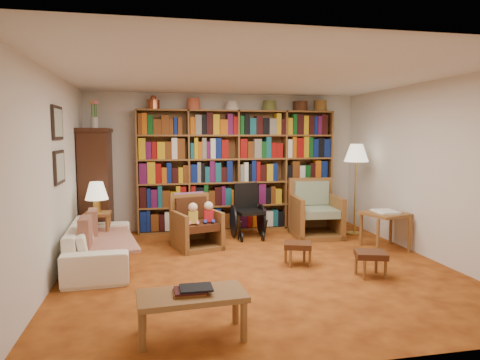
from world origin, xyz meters
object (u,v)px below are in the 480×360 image
object	(u,v)px
side_table_papers	(385,218)
coffee_table	(192,299)
wheelchair	(247,213)
sofa	(100,244)
floor_lamp	(356,157)
footstool_b	(371,256)
armchair_leather	(196,225)
side_table_lamp	(98,224)
footstool_a	(298,247)
armchair_sage	(314,214)

from	to	relation	value
side_table_papers	coffee_table	size ratio (longest dim) A/B	0.77
wheelchair	sofa	bearing A→B (deg)	-152.54
sofa	floor_lamp	size ratio (longest dim) A/B	1.22
footstool_b	coffee_table	distance (m)	2.58
side_table_papers	sofa	bearing A→B (deg)	179.80
armchair_leather	footstool_b	xyz separation A→B (m)	(1.97, -1.85, -0.09)
side_table_lamp	armchair_leather	distance (m)	1.47
armchair_leather	side_table_papers	world-z (taller)	armchair_leather
coffee_table	wheelchair	bearing A→B (deg)	70.03
wheelchair	footstool_b	bearing A→B (deg)	-66.35
side_table_lamp	coffee_table	size ratio (longest dim) A/B	0.63
sofa	coffee_table	size ratio (longest dim) A/B	2.02
armchair_leather	wheelchair	distance (m)	1.07
armchair_leather	footstool_a	distance (m)	1.74
floor_lamp	armchair_sage	bearing A→B (deg)	174.59
armchair_sage	floor_lamp	distance (m)	1.25
armchair_sage	coffee_table	xyz separation A→B (m)	(-2.43, -3.37, -0.04)
coffee_table	armchair_sage	bearing A→B (deg)	54.19
sofa	footstool_b	xyz separation A→B (m)	(3.34, -1.17, -0.03)
footstool_a	coffee_table	bearing A→B (deg)	-131.65
armchair_leather	floor_lamp	size ratio (longest dim) A/B	0.54
footstool_b	side_table_lamp	bearing A→B (deg)	152.43
armchair_leather	footstool_a	xyz separation A→B (m)	(1.25, -1.21, -0.09)
side_table_lamp	sofa	bearing A→B (deg)	-80.89
sofa	coffee_table	world-z (taller)	sofa
armchair_leather	wheelchair	xyz separation A→B (m)	(0.94, 0.52, 0.07)
armchair_sage	wheelchair	distance (m)	1.17
armchair_sage	footstool_a	distance (m)	1.81
footstool_b	coffee_table	bearing A→B (deg)	-153.71
armchair_leather	side_table_papers	bearing A→B (deg)	-13.72
armchair_leather	footstool_a	size ratio (longest dim) A/B	1.94
wheelchair	side_table_papers	distance (m)	2.25
side_table_papers	footstool_a	size ratio (longest dim) A/B	1.67
side_table_lamp	side_table_papers	distance (m)	4.35
sofa	side_table_papers	size ratio (longest dim) A/B	2.64
side_table_lamp	armchair_leather	world-z (taller)	armchair_leather
floor_lamp	coffee_table	bearing A→B (deg)	-133.84
footstool_a	footstool_b	distance (m)	0.97
footstool_b	coffee_table	xyz separation A→B (m)	(-2.31, -1.14, 0.08)
wheelchair	armchair_sage	bearing A→B (deg)	-6.78
side_table_papers	coffee_table	xyz separation A→B (m)	(-3.17, -2.30, -0.15)
sofa	side_table_lamp	world-z (taller)	side_table_lamp
sofa	footstool_a	world-z (taller)	sofa
armchair_leather	footstool_b	size ratio (longest dim) A/B	1.91
sofa	wheelchair	xyz separation A→B (m)	(2.30, 1.20, 0.13)
sofa	footstool_a	size ratio (longest dim) A/B	4.41
floor_lamp	footstool_b	xyz separation A→B (m)	(-0.86, -2.16, -1.12)
armchair_leather	side_table_papers	xyz separation A→B (m)	(2.83, -0.69, 0.14)
footstool_a	floor_lamp	bearing A→B (deg)	43.78
wheelchair	coffee_table	bearing A→B (deg)	-109.97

